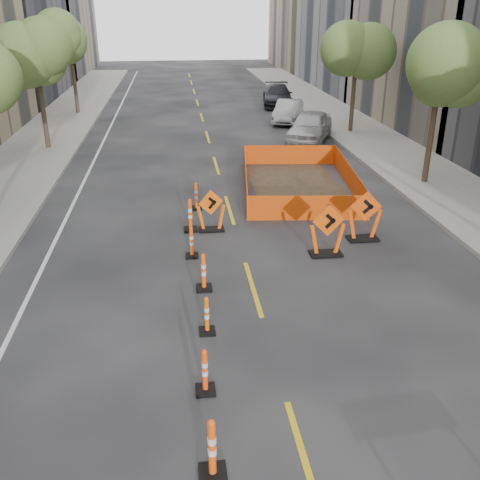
{
  "coord_description": "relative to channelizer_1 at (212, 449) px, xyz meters",
  "views": [
    {
      "loc": [
        -1.86,
        -8.32,
        6.84
      ],
      "look_at": [
        -0.26,
        4.69,
        1.1
      ],
      "focal_mm": 40.0,
      "sensor_mm": 36.0,
      "label": 1
    }
  ],
  "objects": [
    {
      "name": "parked_car_far",
      "position": [
        7.42,
        33.91,
        0.18
      ],
      "size": [
        2.8,
        5.4,
        1.5
      ],
      "primitive_type": "imported",
      "rotation": [
        0.0,
        0.0,
        -0.14
      ],
      "color": "black",
      "rests_on": "ground"
    },
    {
      "name": "tree_l_d",
      "position": [
        -6.88,
        32.05,
        3.96
      ],
      "size": [
        2.8,
        2.8,
        5.95
      ],
      "color": "#382B1E",
      "rests_on": "ground"
    },
    {
      "name": "tree_r_b",
      "position": [
        9.92,
        14.05,
        3.96
      ],
      "size": [
        2.8,
        2.8,
        5.95
      ],
      "color": "#382B1E",
      "rests_on": "ground"
    },
    {
      "name": "tree_r_c",
      "position": [
        9.92,
        24.05,
        3.96
      ],
      "size": [
        2.8,
        2.8,
        5.95
      ],
      "color": "#382B1E",
      "rests_on": "ground"
    },
    {
      "name": "channelizer_3",
      "position": [
        0.18,
        4.08,
        -0.1
      ],
      "size": [
        0.37,
        0.37,
        0.93
      ],
      "primitive_type": null,
      "color": "#E95C09",
      "rests_on": "ground"
    },
    {
      "name": "tree_l_c",
      "position": [
        -6.88,
        22.05,
        3.96
      ],
      "size": [
        2.8,
        2.8,
        5.95
      ],
      "color": "#382B1E",
      "rests_on": "ground"
    },
    {
      "name": "channelizer_5",
      "position": [
        -0.0,
        8.17,
        -0.09
      ],
      "size": [
        0.37,
        0.37,
        0.95
      ],
      "primitive_type": null,
      "color": "#EA4E09",
      "rests_on": "ground"
    },
    {
      "name": "channelizer_6",
      "position": [
        0.04,
        10.21,
        -0.01
      ],
      "size": [
        0.44,
        0.44,
        1.11
      ],
      "primitive_type": null,
      "color": "#FA510A",
      "rests_on": "ground"
    },
    {
      "name": "chevron_sign_right",
      "position": [
        5.46,
        8.79,
        0.25
      ],
      "size": [
        1.16,
        0.78,
        1.64
      ],
      "primitive_type": null,
      "rotation": [
        0.0,
        0.0,
        -0.12
      ],
      "color": "#DD4509",
      "rests_on": "ground"
    },
    {
      "name": "channelizer_1",
      "position": [
        0.0,
        0.0,
        0.0
      ],
      "size": [
        0.45,
        0.45,
        1.13
      ],
      "primitive_type": null,
      "color": "#F64E0A",
      "rests_on": "ground"
    },
    {
      "name": "parked_car_near",
      "position": [
        7.02,
        22.27,
        0.25
      ],
      "size": [
        3.79,
        5.19,
        1.64
      ],
      "primitive_type": "imported",
      "rotation": [
        0.0,
        0.0,
        -0.43
      ],
      "color": "#AFAFB1",
      "rests_on": "ground"
    },
    {
      "name": "channelizer_4",
      "position": [
        0.24,
        6.13,
        -0.05
      ],
      "size": [
        0.41,
        0.41,
        1.04
      ],
      "primitive_type": null,
      "color": "#FF520A",
      "rests_on": "ground"
    },
    {
      "name": "channelizer_7",
      "position": [
        0.33,
        12.25,
        -0.06
      ],
      "size": [
        0.4,
        0.4,
        1.01
      ],
      "primitive_type": null,
      "color": "#EA4F09",
      "rests_on": "ground"
    },
    {
      "name": "ground_plane",
      "position": [
        1.52,
        2.05,
        -0.57
      ],
      "size": [
        140.0,
        140.0,
        0.0
      ],
      "primitive_type": "plane",
      "color": "black"
    },
    {
      "name": "safety_fence",
      "position": [
        4.56,
        14.24,
        -0.12
      ],
      "size": [
        5.05,
        7.67,
        0.9
      ],
      "primitive_type": null,
      "rotation": [
        0.0,
        0.0,
        -0.12
      ],
      "color": "#FE550D",
      "rests_on": "ground"
    },
    {
      "name": "channelizer_2",
      "position": [
        0.01,
        2.04,
        -0.08
      ],
      "size": [
        0.38,
        0.38,
        0.97
      ],
      "primitive_type": null,
      "color": "#FF440A",
      "rests_on": "ground"
    },
    {
      "name": "parked_car_mid",
      "position": [
        6.94,
        27.69,
        0.12
      ],
      "size": [
        2.83,
        4.44,
        1.38
      ],
      "primitive_type": "imported",
      "rotation": [
        0.0,
        0.0,
        -0.35
      ],
      "color": "gray",
      "rests_on": "ground"
    },
    {
      "name": "chevron_sign_center",
      "position": [
        3.99,
        7.81,
        0.24
      ],
      "size": [
        1.14,
        0.77,
        1.6
      ],
      "primitive_type": null,
      "rotation": [
        0.0,
        0.0,
        0.12
      ],
      "color": "#E84E09",
      "rests_on": "ground"
    },
    {
      "name": "chevron_sign_left",
      "position": [
        0.72,
        10.14,
        0.15
      ],
      "size": [
        1.09,
        0.86,
        1.43
      ],
      "primitive_type": null,
      "rotation": [
        0.0,
        0.0,
        0.35
      ],
      "color": "#FF610A",
      "rests_on": "ground"
    },
    {
      "name": "sidewalk_right",
      "position": [
        10.52,
        14.05,
        -0.49
      ],
      "size": [
        4.0,
        90.0,
        0.15
      ],
      "primitive_type": "cube",
      "color": "gray",
      "rests_on": "ground"
    }
  ]
}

